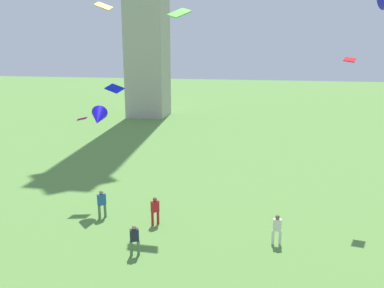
{
  "coord_description": "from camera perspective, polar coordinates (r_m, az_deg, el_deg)",
  "views": [
    {
      "loc": [
        2.32,
        -1.9,
        10.24
      ],
      "look_at": [
        -0.94,
        15.29,
        5.9
      ],
      "focal_mm": 37.56,
      "sensor_mm": 36.0,
      "label": 1
    }
  ],
  "objects": [
    {
      "name": "person_3",
      "position": [
        21.85,
        11.97,
        -11.57
      ],
      "size": [
        0.52,
        0.26,
        1.67
      ],
      "rotation": [
        0.0,
        0.0,
        0.02
      ],
      "color": "silver",
      "rests_on": "ground_plane"
    },
    {
      "name": "person_1",
      "position": [
        23.66,
        -5.27,
        -9.2
      ],
      "size": [
        0.49,
        0.5,
        1.71
      ],
      "rotation": [
        0.0,
        0.0,
        0.83
      ],
      "color": "red",
      "rests_on": "ground_plane"
    },
    {
      "name": "kite_flying_4",
      "position": [
        25.99,
        21.49,
        11.08
      ],
      "size": [
        0.87,
        1.04,
        0.32
      ],
      "rotation": [
        0.0,
        0.0,
        1.29
      ],
      "color": "red"
    },
    {
      "name": "kite_flying_5",
      "position": [
        34.55,
        -15.35,
        3.46
      ],
      "size": [
        0.92,
        0.93,
        0.36
      ],
      "rotation": [
        0.0,
        0.0,
        0.74
      ],
      "color": "#D60BA8"
    },
    {
      "name": "kite_flying_1",
      "position": [
        33.86,
        -10.94,
        7.75
      ],
      "size": [
        1.67,
        1.36,
        0.7
      ],
      "rotation": [
        0.0,
        0.0,
        5.89
      ],
      "color": "#0516E8"
    },
    {
      "name": "kite_flying_0",
      "position": [
        19.77,
        -1.81,
        18.1
      ],
      "size": [
        1.14,
        1.1,
        0.55
      ],
      "rotation": [
        0.0,
        0.0,
        0.85
      ],
      "color": "#48CA26"
    },
    {
      "name": "kite_flying_7",
      "position": [
        30.28,
        -12.45,
        18.57
      ],
      "size": [
        1.15,
        0.82,
        0.7
      ],
      "rotation": [
        0.0,
        0.0,
        3.19
      ],
      "color": "orange"
    },
    {
      "name": "person_2",
      "position": [
        20.61,
        -8.17,
        -13.1
      ],
      "size": [
        0.49,
        0.41,
        1.63
      ],
      "rotation": [
        0.0,
        0.0,
        0.46
      ],
      "color": "#51754C",
      "rests_on": "ground_plane"
    },
    {
      "name": "person_4",
      "position": [
        25.04,
        -12.69,
        -8.07
      ],
      "size": [
        0.49,
        0.53,
        1.78
      ],
      "rotation": [
        0.0,
        0.0,
        0.94
      ],
      "color": "#51754C",
      "rests_on": "ground_plane"
    },
    {
      "name": "kite_flying_10",
      "position": [
        25.67,
        -13.16,
        3.64
      ],
      "size": [
        1.4,
        1.86,
        1.41
      ],
      "rotation": [
        0.0,
        0.0,
        0.26
      ],
      "color": "#180DF1"
    }
  ]
}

